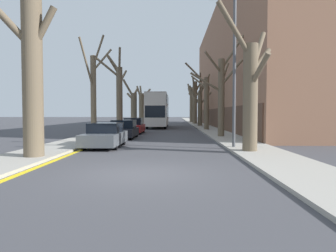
{
  "coord_description": "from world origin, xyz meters",
  "views": [
    {
      "loc": [
        1.12,
        -9.15,
        1.87
      ],
      "look_at": [
        0.36,
        24.91,
        0.44
      ],
      "focal_mm": 32.0,
      "sensor_mm": 36.0,
      "label": 1
    }
  ],
  "objects_px": {
    "street_tree_left_0": "(30,55)",
    "street_tree_right_3": "(200,104)",
    "street_tree_right_2": "(206,100)",
    "street_tree_right_4": "(195,100)",
    "lamp_post": "(233,64)",
    "street_tree_right_5": "(192,103)",
    "street_tree_left_2": "(119,93)",
    "parked_car_0": "(105,135)",
    "parked_car_2": "(134,126)",
    "street_tree_right_1": "(222,91)",
    "street_tree_left_4": "(142,106)",
    "street_tree_right_0": "(251,90)",
    "parked_car_1": "(124,129)",
    "street_tree_left_1": "(94,92)",
    "double_decker_bus": "(158,109)",
    "street_tree_left_3": "(133,107)"
  },
  "relations": [
    {
      "from": "street_tree_right_3",
      "to": "lamp_post",
      "type": "xyz_separation_m",
      "value": [
        -0.62,
        -27.34,
        1.27
      ]
    },
    {
      "from": "street_tree_left_2",
      "to": "double_decker_bus",
      "type": "distance_m",
      "value": 9.33
    },
    {
      "from": "street_tree_right_5",
      "to": "parked_car_0",
      "type": "height_order",
      "value": "street_tree_right_5"
    },
    {
      "from": "street_tree_left_1",
      "to": "street_tree_left_3",
      "type": "relative_size",
      "value": 1.1
    },
    {
      "from": "street_tree_right_4",
      "to": "street_tree_left_1",
      "type": "bearing_deg",
      "value": -106.87
    },
    {
      "from": "parked_car_0",
      "to": "street_tree_left_2",
      "type": "bearing_deg",
      "value": 97.78
    },
    {
      "from": "street_tree_left_2",
      "to": "parked_car_0",
      "type": "relative_size",
      "value": 1.99
    },
    {
      "from": "street_tree_right_2",
      "to": "street_tree_right_4",
      "type": "xyz_separation_m",
      "value": [
        0.14,
        19.47,
        0.89
      ]
    },
    {
      "from": "street_tree_left_3",
      "to": "double_decker_bus",
      "type": "relative_size",
      "value": 0.58
    },
    {
      "from": "street_tree_left_0",
      "to": "street_tree_right_4",
      "type": "height_order",
      "value": "street_tree_left_0"
    },
    {
      "from": "street_tree_left_0",
      "to": "street_tree_right_4",
      "type": "relative_size",
      "value": 1.25
    },
    {
      "from": "street_tree_left_1",
      "to": "double_decker_bus",
      "type": "distance_m",
      "value": 18.66
    },
    {
      "from": "parked_car_0",
      "to": "parked_car_2",
      "type": "xyz_separation_m",
      "value": [
        0.0,
        11.56,
        0.04
      ]
    },
    {
      "from": "street_tree_left_2",
      "to": "parked_car_1",
      "type": "relative_size",
      "value": 2.06
    },
    {
      "from": "street_tree_left_4",
      "to": "street_tree_left_3",
      "type": "bearing_deg",
      "value": -90.45
    },
    {
      "from": "street_tree_left_2",
      "to": "street_tree_right_2",
      "type": "bearing_deg",
      "value": 11.03
    },
    {
      "from": "street_tree_left_4",
      "to": "street_tree_right_0",
      "type": "distance_m",
      "value": 39.23
    },
    {
      "from": "street_tree_left_3",
      "to": "lamp_post",
      "type": "xyz_separation_m",
      "value": [
        8.87,
        -26.75,
        1.7
      ]
    },
    {
      "from": "lamp_post",
      "to": "street_tree_right_5",
      "type": "bearing_deg",
      "value": 89.29
    },
    {
      "from": "street_tree_left_3",
      "to": "lamp_post",
      "type": "height_order",
      "value": "lamp_post"
    },
    {
      "from": "street_tree_left_2",
      "to": "street_tree_left_4",
      "type": "relative_size",
      "value": 1.24
    },
    {
      "from": "street_tree_left_0",
      "to": "street_tree_right_3",
      "type": "xyz_separation_m",
      "value": [
        9.48,
        30.95,
        -1.04
      ]
    },
    {
      "from": "street_tree_right_2",
      "to": "double_decker_bus",
      "type": "height_order",
      "value": "street_tree_right_2"
    },
    {
      "from": "street_tree_left_0",
      "to": "street_tree_left_1",
      "type": "relative_size",
      "value": 1.38
    },
    {
      "from": "double_decker_bus",
      "to": "parked_car_0",
      "type": "relative_size",
      "value": 2.71
    },
    {
      "from": "street_tree_right_1",
      "to": "lamp_post",
      "type": "height_order",
      "value": "street_tree_right_1"
    },
    {
      "from": "street_tree_left_2",
      "to": "parked_car_1",
      "type": "bearing_deg",
      "value": -76.99
    },
    {
      "from": "street_tree_left_4",
      "to": "street_tree_right_5",
      "type": "height_order",
      "value": "street_tree_right_5"
    },
    {
      "from": "street_tree_right_2",
      "to": "parked_car_2",
      "type": "relative_size",
      "value": 1.62
    },
    {
      "from": "parked_car_1",
      "to": "street_tree_left_1",
      "type": "bearing_deg",
      "value": -152.29
    },
    {
      "from": "street_tree_left_2",
      "to": "street_tree_left_4",
      "type": "height_order",
      "value": "street_tree_left_2"
    },
    {
      "from": "street_tree_left_1",
      "to": "parked_car_1",
      "type": "relative_size",
      "value": 1.77
    },
    {
      "from": "street_tree_right_1",
      "to": "parked_car_0",
      "type": "distance_m",
      "value": 10.41
    },
    {
      "from": "street_tree_left_4",
      "to": "lamp_post",
      "type": "height_order",
      "value": "lamp_post"
    },
    {
      "from": "street_tree_right_4",
      "to": "lamp_post",
      "type": "height_order",
      "value": "street_tree_right_4"
    },
    {
      "from": "street_tree_left_2",
      "to": "parked_car_2",
      "type": "xyz_separation_m",
      "value": [
        2.03,
        -3.31,
        -3.37
      ]
    },
    {
      "from": "street_tree_left_1",
      "to": "parked_car_2",
      "type": "relative_size",
      "value": 1.61
    },
    {
      "from": "street_tree_left_3",
      "to": "street_tree_left_4",
      "type": "relative_size",
      "value": 0.97
    },
    {
      "from": "street_tree_left_4",
      "to": "street_tree_right_4",
      "type": "bearing_deg",
      "value": 3.12
    },
    {
      "from": "street_tree_left_0",
      "to": "street_tree_right_3",
      "type": "distance_m",
      "value": 32.39
    },
    {
      "from": "street_tree_right_3",
      "to": "street_tree_right_5",
      "type": "bearing_deg",
      "value": 90.09
    },
    {
      "from": "street_tree_left_1",
      "to": "double_decker_bus",
      "type": "xyz_separation_m",
      "value": [
        3.64,
        18.27,
        -0.92
      ]
    },
    {
      "from": "street_tree_right_0",
      "to": "lamp_post",
      "type": "bearing_deg",
      "value": 108.92
    },
    {
      "from": "parked_car_2",
      "to": "lamp_post",
      "type": "height_order",
      "value": "lamp_post"
    },
    {
      "from": "street_tree_left_4",
      "to": "lamp_post",
      "type": "relative_size",
      "value": 0.87
    },
    {
      "from": "street_tree_left_0",
      "to": "parked_car_0",
      "type": "relative_size",
      "value": 2.36
    },
    {
      "from": "street_tree_right_1",
      "to": "street_tree_left_2",
      "type": "bearing_deg",
      "value": 139.03
    },
    {
      "from": "double_decker_bus",
      "to": "street_tree_right_3",
      "type": "bearing_deg",
      "value": 28.5
    },
    {
      "from": "parked_car_2",
      "to": "street_tree_right_1",
      "type": "bearing_deg",
      "value": -33.51
    },
    {
      "from": "street_tree_left_2",
      "to": "street_tree_right_3",
      "type": "height_order",
      "value": "street_tree_left_2"
    }
  ]
}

